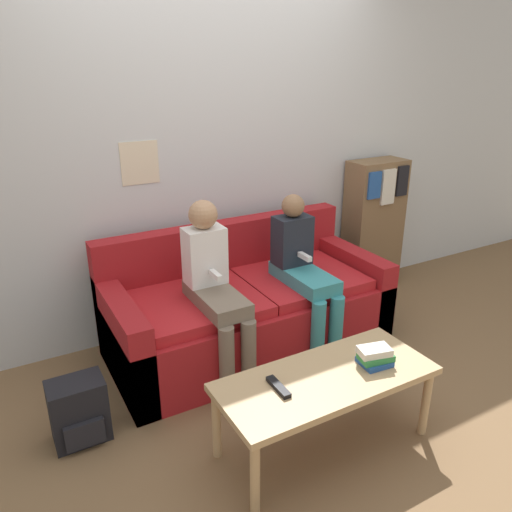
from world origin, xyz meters
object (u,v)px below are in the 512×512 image
person_left (215,284)px  bookshelf (373,225)px  couch (246,309)px  backpack (79,412)px  person_right (304,269)px  coffee_table (326,384)px  tv_remote (278,387)px

person_left → bookshelf: (1.72, 0.54, -0.06)m
couch → person_left: size_ratio=1.68×
backpack → person_right: bearing=7.0°
backpack → bookshelf: bearing=15.8°
couch → coffee_table: couch is taller
bookshelf → backpack: 2.72m
tv_remote → backpack: size_ratio=0.50×
coffee_table → bookshelf: bookshelf is taller
person_left → bookshelf: bookshelf is taller
coffee_table → bookshelf: 2.06m
person_left → backpack: size_ratio=3.18×
couch → backpack: 1.25m
person_left → person_right: bearing=-0.9°
person_right → backpack: bearing=-173.0°
person_right → coffee_table: bearing=-117.3°
person_right → person_left: bearing=179.1°
person_left → tv_remote: person_left is taller
couch → person_right: bearing=-33.4°
person_left → coffee_table: bearing=-76.6°
person_left → bookshelf: 1.80m
person_left → backpack: 1.00m
person_left → tv_remote: bearing=-94.2°
tv_remote → person_right: bearing=50.5°
person_left → bookshelf: bearing=17.5°
coffee_table → person_left: bearing=103.4°
coffee_table → person_right: person_right is taller
couch → coffee_table: size_ratio=1.67×
couch → person_right: person_right is taller
tv_remote → backpack: (-0.81, 0.62, -0.26)m
coffee_table → person_left: (-0.20, 0.84, 0.24)m
person_right → bookshelf: (1.09, 0.55, -0.03)m
couch → backpack: size_ratio=5.34×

